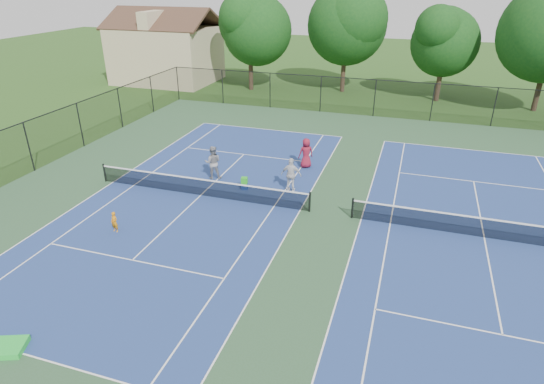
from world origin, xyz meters
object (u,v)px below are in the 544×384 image
(ball_hopper, at_px, (244,181))
(ball_crate, at_px, (244,186))
(child_player, at_px, (114,222))
(tree_back_c, at_px, (446,39))
(bystander_a, at_px, (291,175))
(tree_back_b, at_px, (347,22))
(clapboard_house, at_px, (167,52))
(tree_back_a, at_px, (250,27))
(bystander_c, at_px, (306,153))
(instructor, at_px, (213,162))

(ball_hopper, bearing_deg, ball_crate, 0.00)
(child_player, bearing_deg, ball_crate, 65.96)
(tree_back_c, height_order, bystander_a, tree_back_c)
(tree_back_b, bearing_deg, clapboard_house, -176.99)
(child_player, xyz_separation_m, bystander_a, (6.47, 6.63, 0.45))
(tree_back_a, relative_size, ball_crate, 26.11)
(clapboard_house, bearing_deg, child_player, -64.76)
(tree_back_c, height_order, clapboard_house, tree_back_c)
(tree_back_b, bearing_deg, child_player, -99.36)
(tree_back_b, relative_size, bystander_c, 5.48)
(instructor, bearing_deg, bystander_c, -164.40)
(tree_back_a, bearing_deg, instructor, -75.25)
(tree_back_b, relative_size, ball_hopper, 27.30)
(clapboard_house, xyz_separation_m, ball_crate, (17.93, -23.52, -2.93))
(tree_back_a, height_order, tree_back_c, tree_back_a)
(bystander_a, distance_m, ball_hopper, 2.59)
(clapboard_house, bearing_deg, instructor, -55.31)
(tree_back_b, height_order, child_player, tree_back_b)
(tree_back_b, distance_m, instructor, 24.57)
(clapboard_house, xyz_separation_m, bystander_a, (20.43, -22.98, -2.14))
(tree_back_a, distance_m, bystander_a, 24.85)
(clapboard_house, relative_size, bystander_a, 5.70)
(child_player, bearing_deg, tree_back_b, 89.78)
(bystander_a, distance_m, bystander_c, 3.53)
(ball_hopper, bearing_deg, child_player, -123.18)
(tree_back_c, distance_m, bystander_c, 21.39)
(instructor, height_order, bystander_a, instructor)
(tree_back_a, xyz_separation_m, child_player, (3.95, -28.61, -5.54))
(child_player, distance_m, bystander_a, 9.28)
(ball_crate, distance_m, ball_hopper, 0.35)
(tree_back_b, bearing_deg, instructor, -97.90)
(tree_back_c, xyz_separation_m, ball_hopper, (-10.07, -23.52, -4.97))
(bystander_a, bearing_deg, instructor, -6.73)
(tree_back_c, xyz_separation_m, bystander_a, (-7.57, -22.98, -4.53))
(tree_back_a, relative_size, tree_back_c, 1.09)
(bystander_a, xyz_separation_m, bystander_c, (-0.07, 3.53, -0.03))
(tree_back_c, xyz_separation_m, instructor, (-12.29, -22.69, -4.51))
(tree_back_b, xyz_separation_m, instructor, (-3.29, -23.69, -5.62))
(bystander_a, bearing_deg, child_player, 42.38)
(bystander_c, bearing_deg, child_player, 25.80)
(child_player, height_order, instructor, instructor)
(tree_back_c, distance_m, ball_hopper, 26.07)
(tree_back_b, xyz_separation_m, clapboard_house, (-19.00, -1.00, -3.50))
(clapboard_house, height_order, bystander_c, clapboard_house)
(bystander_a, bearing_deg, ball_hopper, 9.05)
(tree_back_a, height_order, ball_hopper, tree_back_a)
(clapboard_house, bearing_deg, tree_back_a, -5.71)
(instructor, xyz_separation_m, bystander_c, (4.65, 3.24, -0.06))
(tree_back_b, relative_size, tree_back_c, 1.19)
(ball_hopper, bearing_deg, clapboard_house, 127.32)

